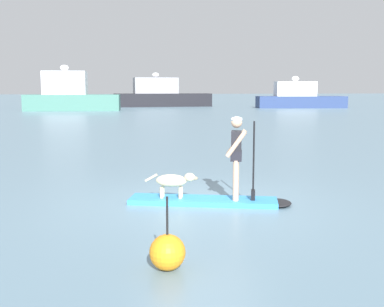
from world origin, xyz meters
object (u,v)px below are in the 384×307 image
marker_buoy (167,252)px  person_paddler (237,152)px  moored_boat_far_starboard (161,96)px  moored_boat_far_port (299,98)px  paddleboard (214,201)px  moored_boat_port (70,96)px  dog (174,181)px

marker_buoy → person_paddler: bearing=58.0°
person_paddler → moored_boat_far_starboard: bearing=82.2°
moored_boat_far_starboard → moored_boat_far_port: 17.69m
person_paddler → marker_buoy: person_paddler is taller
marker_buoy → paddleboard: bearing=64.9°
person_paddler → moored_boat_far_starboard: moored_boat_far_starboard is taller
moored_boat_port → moored_boat_far_port: 27.27m
person_paddler → dog: (-1.21, 0.44, -0.63)m
moored_boat_far_port → marker_buoy: 55.03m
person_paddler → moored_boat_far_port: (23.24, 45.66, 0.13)m
moored_boat_port → marker_buoy: size_ratio=10.50×
person_paddler → moored_boat_far_port: moored_boat_far_port is taller
person_paddler → moored_boat_port: moored_boat_port is taller
moored_boat_far_port → marker_buoy: bearing=-117.3°
moored_boat_far_starboard → moored_boat_far_port: size_ratio=1.14×
dog → marker_buoy: size_ratio=1.09×
marker_buoy → moored_boat_far_port: bearing=62.7°
dog → moored_boat_far_port: size_ratio=0.10×
dog → moored_boat_port: size_ratio=0.10×
moored_boat_port → moored_boat_far_port: moored_boat_port is taller
moored_boat_port → moored_boat_far_port: bearing=3.8°
paddleboard → moored_boat_far_starboard: bearing=81.7°
dog → moored_boat_port: bearing=93.6°
person_paddler → dog: size_ratio=1.58×
paddleboard → marker_buoy: marker_buoy is taller
moored_boat_port → marker_buoy: moored_boat_port is taller
paddleboard → person_paddler: size_ratio=1.99×
moored_boat_port → paddleboard: bearing=-85.4°
dog → marker_buoy: 3.75m
dog → moored_boat_far_starboard: bearing=80.8°
marker_buoy → moored_boat_far_starboard: bearing=80.6°
paddleboard → person_paddler: person_paddler is taller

